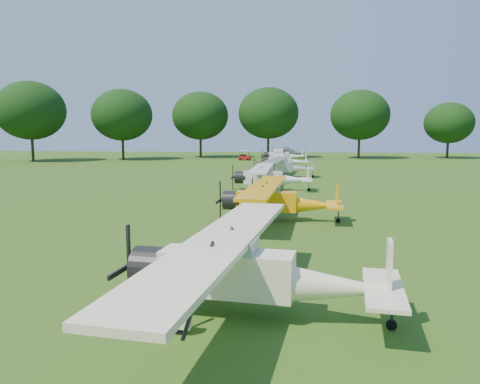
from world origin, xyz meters
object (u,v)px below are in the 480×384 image
object	(u,v)px
aircraft_2	(276,198)
aircraft_4	(282,165)
aircraft_7	(288,151)
golf_cart	(245,157)
aircraft_5	(283,160)
aircraft_6	(282,154)
aircraft_1	(247,267)
aircraft_3	(269,176)

from	to	relation	value
aircraft_2	aircraft_4	distance (m)	25.31
aircraft_7	golf_cart	bearing A→B (deg)	-125.22
aircraft_5	aircraft_7	distance (m)	25.25
aircraft_6	golf_cart	world-z (taller)	aircraft_6
aircraft_2	aircraft_6	distance (m)	49.30
aircraft_7	aircraft_5	bearing A→B (deg)	-86.58
aircraft_1	aircraft_3	size ratio (longest dim) A/B	1.12
aircraft_1	aircraft_5	bearing A→B (deg)	97.00
aircraft_4	aircraft_6	xyz separation A→B (m)	(-0.25, 23.99, 0.01)
aircraft_5	aircraft_3	bearing A→B (deg)	-94.65
aircraft_1	aircraft_3	bearing A→B (deg)	98.57
aircraft_3	aircraft_5	world-z (taller)	aircraft_3
aircraft_1	aircraft_2	xyz separation A→B (m)	(0.46, 13.67, -0.11)
aircraft_2	aircraft_6	xyz separation A→B (m)	(-0.10, 49.30, -0.03)
golf_cart	aircraft_6	bearing A→B (deg)	-21.79
aircraft_7	golf_cart	size ratio (longest dim) A/B	4.78
aircraft_3	aircraft_1	bearing A→B (deg)	-87.65
aircraft_5	aircraft_1	bearing A→B (deg)	-92.84
aircraft_7	golf_cart	distance (m)	11.46
aircraft_1	golf_cart	distance (m)	67.30
aircraft_5	golf_cart	bearing A→B (deg)	109.76
aircraft_2	golf_cart	bearing A→B (deg)	101.21
aircraft_2	aircraft_5	size ratio (longest dim) A/B	1.10
aircraft_4	aircraft_5	xyz separation A→B (m)	(0.03, 11.53, -0.08)
aircraft_4	golf_cart	size ratio (longest dim) A/B	5.00
aircraft_1	aircraft_7	distance (m)	75.76
aircraft_5	aircraft_6	distance (m)	12.47
aircraft_3	golf_cart	xyz separation A→B (m)	(-5.59, 39.97, -0.68)
aircraft_3	aircraft_2	bearing A→B (deg)	-84.82
aircraft_4	aircraft_7	bearing A→B (deg)	96.01
aircraft_4	aircraft_5	world-z (taller)	aircraft_4
aircraft_1	aircraft_5	world-z (taller)	aircraft_1
aircraft_5	aircraft_7	xyz separation A→B (m)	(0.79, 25.24, 0.02)
aircraft_1	aircraft_2	world-z (taller)	aircraft_1
aircraft_3	aircraft_5	size ratio (longest dim) A/B	1.07
aircraft_5	aircraft_7	bearing A→B (deg)	86.10
aircraft_5	aircraft_7	world-z (taller)	aircraft_7
aircraft_2	golf_cart	world-z (taller)	aircraft_2
aircraft_4	aircraft_3	bearing A→B (deg)	-87.54
aircraft_1	aircraft_3	xyz separation A→B (m)	(-0.40, 27.06, -0.15)
aircraft_1	aircraft_4	bearing A→B (deg)	96.83
aircraft_4	aircraft_2	bearing A→B (deg)	-83.05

